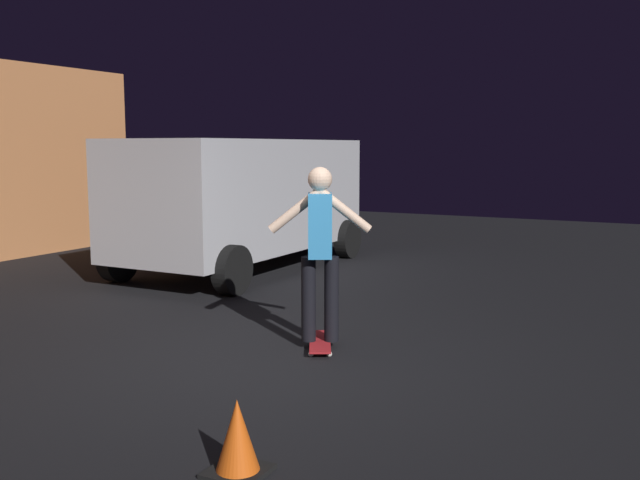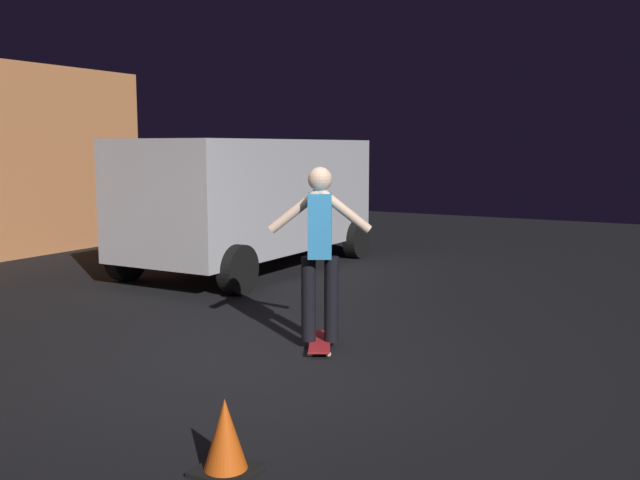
# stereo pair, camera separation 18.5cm
# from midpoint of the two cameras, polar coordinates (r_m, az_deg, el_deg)

# --- Properties ---
(ground_plane) EXTENTS (28.00, 28.00, 0.00)m
(ground_plane) POSITION_cam_midpoint_polar(r_m,az_deg,el_deg) (6.53, -4.87, -9.68)
(ground_plane) COLOR black
(parked_van) EXTENTS (4.61, 2.21, 2.03)m
(parked_van) POSITION_cam_midpoint_polar(r_m,az_deg,el_deg) (11.21, -5.05, 3.60)
(parked_van) COLOR #B2B2B7
(parked_van) RESTS_ON ground_plane
(skateboard_ridden) EXTENTS (0.78, 0.54, 0.07)m
(skateboard_ridden) POSITION_cam_midpoint_polar(r_m,az_deg,el_deg) (6.90, 0.78, -8.22)
(skateboard_ridden) COLOR #AD1E23
(skateboard_ridden) RESTS_ON ground_plane
(skater) EXTENTS (0.54, 0.91, 1.67)m
(skater) POSITION_cam_midpoint_polar(r_m,az_deg,el_deg) (6.70, 0.79, -0.11)
(skater) COLOR black
(skater) RESTS_ON skateboard_ridden
(traffic_cone) EXTENTS (0.34, 0.34, 0.46)m
(traffic_cone) POSITION_cam_midpoint_polar(r_m,az_deg,el_deg) (4.38, -6.38, -15.64)
(traffic_cone) COLOR black
(traffic_cone) RESTS_ON ground_plane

